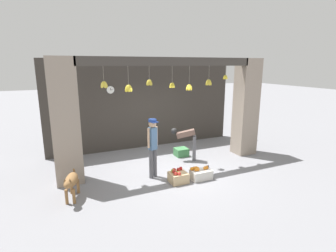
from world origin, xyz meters
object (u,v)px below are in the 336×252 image
(worker_stooping, at_px, (187,139))
(water_bottle, at_px, (208,170))
(wall_clock, at_px, (110,90))
(fruit_crate_apples, at_px, (178,177))
(produce_box_green, at_px, (181,152))
(shopkeeper, at_px, (153,143))
(fruit_crate_oranges, at_px, (201,174))
(dog, at_px, (71,182))

(worker_stooping, distance_m, water_bottle, 1.36)
(water_bottle, distance_m, wall_clock, 4.35)
(fruit_crate_apples, distance_m, produce_box_green, 2.12)
(worker_stooping, distance_m, produce_box_green, 0.75)
(shopkeeper, relative_size, wall_clock, 5.99)
(shopkeeper, distance_m, produce_box_green, 2.17)
(fruit_crate_apples, xyz_separation_m, wall_clock, (-1.01, 3.34, 2.09))
(shopkeeper, bearing_deg, fruit_crate_oranges, 131.62)
(worker_stooping, height_order, fruit_crate_apples, worker_stooping)
(worker_stooping, bearing_deg, wall_clock, 76.26)
(produce_box_green, distance_m, wall_clock, 3.30)
(shopkeeper, height_order, wall_clock, wall_clock)
(fruit_crate_apples, distance_m, water_bottle, 1.08)
(shopkeeper, bearing_deg, dog, -8.71)
(fruit_crate_oranges, height_order, wall_clock, wall_clock)
(shopkeeper, relative_size, water_bottle, 6.74)
(worker_stooping, relative_size, water_bottle, 4.37)
(worker_stooping, relative_size, wall_clock, 3.88)
(wall_clock, bearing_deg, worker_stooping, -43.88)
(dog, height_order, produce_box_green, dog)
(produce_box_green, bearing_deg, fruit_crate_oranges, -100.98)
(water_bottle, xyz_separation_m, wall_clock, (-2.08, 3.17, 2.13))
(dog, xyz_separation_m, produce_box_green, (3.73, 1.66, -0.32))
(dog, bearing_deg, produce_box_green, 129.99)
(fruit_crate_oranges, distance_m, fruit_crate_apples, 0.67)
(dog, relative_size, produce_box_green, 2.21)
(dog, distance_m, shopkeeper, 2.29)
(worker_stooping, relative_size, fruit_crate_oranges, 1.88)
(fruit_crate_apples, relative_size, wall_clock, 1.67)
(produce_box_green, relative_size, water_bottle, 1.74)
(fruit_crate_oranges, relative_size, fruit_crate_apples, 1.24)
(worker_stooping, xyz_separation_m, fruit_crate_apples, (-1.02, -1.39, -0.57))
(water_bottle, bearing_deg, produce_box_green, 90.83)
(shopkeeper, height_order, fruit_crate_apples, shopkeeper)
(worker_stooping, distance_m, fruit_crate_oranges, 1.62)
(worker_stooping, height_order, produce_box_green, worker_stooping)
(wall_clock, bearing_deg, water_bottle, -56.81)
(fruit_crate_apples, height_order, wall_clock, wall_clock)
(dog, bearing_deg, fruit_crate_apples, 101.97)
(dog, height_order, worker_stooping, worker_stooping)
(water_bottle, bearing_deg, worker_stooping, 92.02)
(dog, distance_m, produce_box_green, 4.09)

